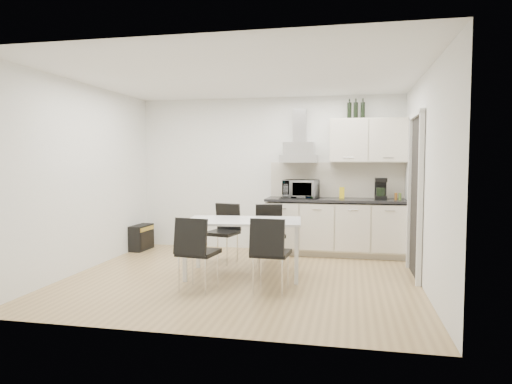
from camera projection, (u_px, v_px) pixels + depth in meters
ground at (242, 278)px, 5.97m from camera, size 4.50×4.50×0.00m
wall_back at (268, 174)px, 7.83m from camera, size 4.50×0.10×2.60m
wall_front at (187, 188)px, 3.92m from camera, size 4.50×0.10×2.60m
wall_left at (84, 177)px, 6.33m from camera, size 0.10×4.00×2.60m
wall_right at (425, 180)px, 5.42m from camera, size 0.10×4.00×2.60m
ceiling at (241, 76)px, 5.79m from camera, size 4.50×4.50×0.00m
doorway at (415, 197)px, 5.99m from camera, size 0.08×1.04×2.10m
kitchenette at (338, 204)px, 7.37m from camera, size 2.22×0.64×2.52m
dining_table at (244, 225)px, 6.04m from camera, size 1.59×1.02×0.75m
chair_far_left at (222, 234)px, 6.82m from camera, size 0.54×0.58×0.88m
chair_far_right at (270, 235)px, 6.68m from camera, size 0.56×0.60×0.88m
chair_near_left at (199, 253)px, 5.38m from camera, size 0.51×0.56×0.88m
chair_near_right at (271, 254)px, 5.34m from camera, size 0.47×0.53×0.88m
guitar_amp at (141, 237)px, 7.82m from camera, size 0.25×0.53×0.43m
floor_speaker at (190, 239)px, 8.09m from camera, size 0.20×0.19×0.26m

